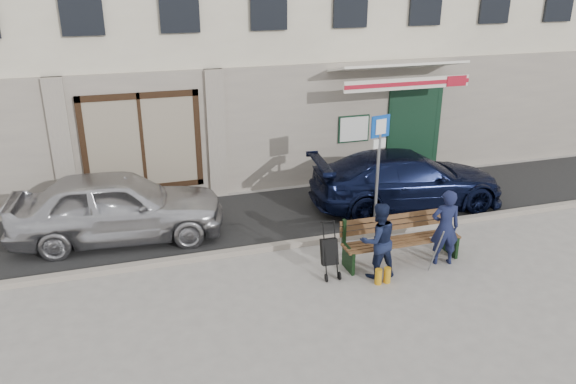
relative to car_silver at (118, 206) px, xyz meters
name	(u,v)px	position (x,y,z in m)	size (l,w,h in m)	color
ground	(342,278)	(3.90, -2.99, -0.75)	(80.00, 80.00, 0.00)	#9E9991
asphalt_lane	(292,214)	(3.90, 0.11, -0.75)	(60.00, 3.20, 0.01)	#282828
curb	(315,241)	(3.90, -1.49, -0.69)	(60.00, 0.18, 0.12)	#9E9384
car_silver	(118,206)	(0.00, 0.00, 0.00)	(1.77, 4.41, 1.50)	#BCBBC1
car_navy	(407,180)	(6.72, -0.21, -0.07)	(1.90, 4.69, 1.36)	black
parking_sign	(379,154)	(5.49, -1.07, 0.95)	(0.47, 0.14, 2.55)	gray
bench	(399,240)	(5.20, -2.72, -0.29)	(2.40, 1.17, 0.98)	brown
man	(445,227)	(6.00, -3.04, 0.02)	(0.56, 0.37, 1.54)	#161B3C
woman	(378,240)	(4.55, -3.09, -0.02)	(0.71, 0.56, 1.47)	#141B37
stroller	(329,253)	(3.70, -2.83, -0.28)	(0.32, 0.45, 1.06)	black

